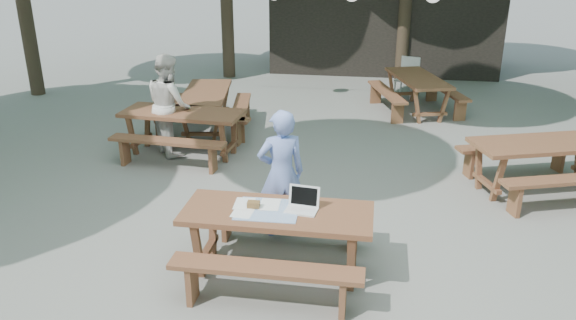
# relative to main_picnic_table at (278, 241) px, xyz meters

# --- Properties ---
(ground) EXTENTS (80.00, 80.00, 0.00)m
(ground) POSITION_rel_main_picnic_table_xyz_m (0.55, 0.63, -0.39)
(ground) COLOR slate
(ground) RESTS_ON ground
(pavilion) EXTENTS (6.00, 3.00, 2.80)m
(pavilion) POSITION_rel_main_picnic_table_xyz_m (1.05, 11.13, 1.01)
(pavilion) COLOR black
(pavilion) RESTS_ON ground
(main_picnic_table) EXTENTS (2.00, 1.58, 0.75)m
(main_picnic_table) POSITION_rel_main_picnic_table_xyz_m (0.00, 0.00, 0.00)
(main_picnic_table) COLOR brown
(main_picnic_table) RESTS_ON ground
(picnic_table_nw) EXTENTS (2.05, 1.70, 0.75)m
(picnic_table_nw) POSITION_rel_main_picnic_table_xyz_m (-2.21, 3.35, 0.00)
(picnic_table_nw) COLOR brown
(picnic_table_nw) RESTS_ON ground
(picnic_table_ne) EXTENTS (2.31, 2.11, 0.75)m
(picnic_table_ne) POSITION_rel_main_picnic_table_xyz_m (3.33, 2.72, 0.00)
(picnic_table_ne) COLOR brown
(picnic_table_ne) RESTS_ON ground
(picnic_table_far_w) EXTENTS (1.87, 2.13, 0.75)m
(picnic_table_far_w) POSITION_rel_main_picnic_table_xyz_m (-2.22, 4.68, 0.00)
(picnic_table_far_w) COLOR brown
(picnic_table_far_w) RESTS_ON ground
(picnic_table_far_e) EXTENTS (2.07, 2.28, 0.75)m
(picnic_table_far_e) POSITION_rel_main_picnic_table_xyz_m (1.78, 6.57, 0.00)
(picnic_table_far_e) COLOR brown
(picnic_table_far_e) RESTS_ON ground
(woman) EXTENTS (0.68, 0.57, 1.59)m
(woman) POSITION_rel_main_picnic_table_xyz_m (-0.11, 0.89, 0.40)
(woman) COLOR #7F98E9
(woman) RESTS_ON ground
(second_person) EXTENTS (1.02, 1.04, 1.69)m
(second_person) POSITION_rel_main_picnic_table_xyz_m (-2.44, 3.40, 0.46)
(second_person) COLOR silver
(second_person) RESTS_ON ground
(plastic_chair) EXTENTS (0.58, 0.58, 0.90)m
(plastic_chair) POSITION_rel_main_picnic_table_xyz_m (1.62, 7.78, -0.13)
(plastic_chair) COLOR silver
(plastic_chair) RESTS_ON ground
(laptop) EXTENTS (0.36, 0.30, 0.24)m
(laptop) POSITION_rel_main_picnic_table_xyz_m (0.26, 0.08, 0.42)
(laptop) COLOR white
(laptop) RESTS_ON main_picnic_table
(tabletop_clutter) EXTENTS (0.72, 0.57, 0.08)m
(tabletop_clutter) POSITION_rel_main_picnic_table_xyz_m (-0.15, 0.01, 0.37)
(tabletop_clutter) COLOR #3771BD
(tabletop_clutter) RESTS_ON main_picnic_table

